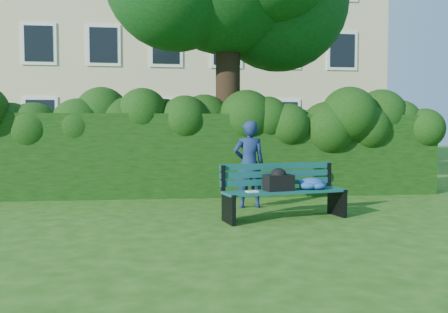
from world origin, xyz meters
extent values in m
plane|color=#1D4E0F|center=(0.00, 0.00, 0.00)|extent=(80.00, 80.00, 0.00)
cube|color=#D1BD8C|center=(0.00, 14.00, 6.00)|extent=(16.00, 8.00, 12.00)
cube|color=white|center=(-6.00, 9.98, 2.00)|extent=(1.30, 0.08, 1.60)
cube|color=black|center=(-6.00, 9.94, 2.00)|extent=(1.05, 0.04, 1.35)
cube|color=white|center=(-3.60, 9.98, 2.00)|extent=(1.30, 0.08, 1.60)
cube|color=black|center=(-3.60, 9.94, 2.00)|extent=(1.05, 0.04, 1.35)
cube|color=white|center=(-1.20, 9.98, 2.00)|extent=(1.30, 0.08, 1.60)
cube|color=black|center=(-1.20, 9.94, 2.00)|extent=(1.05, 0.04, 1.35)
cube|color=white|center=(1.20, 9.98, 2.00)|extent=(1.30, 0.08, 1.60)
cube|color=black|center=(1.20, 9.94, 2.00)|extent=(1.05, 0.04, 1.35)
cube|color=white|center=(3.60, 9.98, 2.00)|extent=(1.30, 0.08, 1.60)
cube|color=black|center=(3.60, 9.94, 2.00)|extent=(1.05, 0.04, 1.35)
cube|color=white|center=(6.00, 9.98, 2.00)|extent=(1.30, 0.08, 1.60)
cube|color=black|center=(6.00, 9.94, 2.00)|extent=(1.05, 0.04, 1.35)
cube|color=white|center=(-6.00, 9.98, 4.80)|extent=(1.30, 0.08, 1.60)
cube|color=black|center=(-6.00, 9.94, 4.80)|extent=(1.05, 0.04, 1.35)
cube|color=white|center=(-3.60, 9.98, 4.80)|extent=(1.30, 0.08, 1.60)
cube|color=black|center=(-3.60, 9.94, 4.80)|extent=(1.05, 0.04, 1.35)
cube|color=white|center=(-1.20, 9.98, 4.80)|extent=(1.30, 0.08, 1.60)
cube|color=black|center=(-1.20, 9.94, 4.80)|extent=(1.05, 0.04, 1.35)
cube|color=white|center=(1.20, 9.98, 4.80)|extent=(1.30, 0.08, 1.60)
cube|color=black|center=(1.20, 9.94, 4.80)|extent=(1.05, 0.04, 1.35)
cube|color=white|center=(3.60, 9.98, 4.80)|extent=(1.30, 0.08, 1.60)
cube|color=black|center=(3.60, 9.94, 4.80)|extent=(1.05, 0.04, 1.35)
cube|color=white|center=(6.00, 9.98, 4.80)|extent=(1.30, 0.08, 1.60)
cube|color=black|center=(6.00, 9.94, 4.80)|extent=(1.05, 0.04, 1.35)
cube|color=black|center=(0.00, 2.20, 0.90)|extent=(10.00, 1.00, 1.80)
cylinder|color=black|center=(0.32, 2.58, 2.48)|extent=(0.57, 0.57, 4.95)
sphere|color=#113314|center=(1.62, 2.98, 4.56)|extent=(3.31, 3.31, 3.31)
cube|color=#0D4239|center=(0.88, -0.89, 0.45)|extent=(2.01, 0.53, 0.04)
cube|color=#0D4239|center=(0.85, -0.77, 0.45)|extent=(2.01, 0.53, 0.04)
cube|color=#0D4239|center=(0.83, -0.65, 0.45)|extent=(2.01, 0.53, 0.04)
cube|color=#0D4239|center=(0.80, -0.53, 0.45)|extent=(2.01, 0.53, 0.04)
cube|color=#0D4239|center=(0.78, -0.46, 0.58)|extent=(2.00, 0.47, 0.10)
cube|color=#0D4239|center=(0.78, -0.45, 0.71)|extent=(2.00, 0.47, 0.10)
cube|color=#0D4239|center=(0.78, -0.44, 0.84)|extent=(2.00, 0.47, 0.10)
cube|color=black|center=(-0.11, -0.92, 0.22)|extent=(0.17, 0.50, 0.44)
cube|color=black|center=(-0.16, -0.66, 0.65)|extent=(0.07, 0.07, 0.45)
cube|color=black|center=(-0.10, -0.97, 0.44)|extent=(0.15, 0.42, 0.05)
cube|color=black|center=(1.79, -0.50, 0.22)|extent=(0.17, 0.50, 0.44)
cube|color=black|center=(1.73, -0.25, 0.65)|extent=(0.07, 0.07, 0.45)
cube|color=black|center=(1.80, -0.55, 0.44)|extent=(0.15, 0.42, 0.05)
cube|color=white|center=(0.27, -0.89, 0.48)|extent=(0.20, 0.17, 0.02)
cube|color=black|center=(0.72, -0.74, 0.60)|extent=(0.49, 0.37, 0.25)
imported|color=navy|center=(0.45, 0.47, 0.81)|extent=(0.60, 0.40, 1.62)
camera|label=1|loc=(-0.95, -7.52, 1.38)|focal=35.00mm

